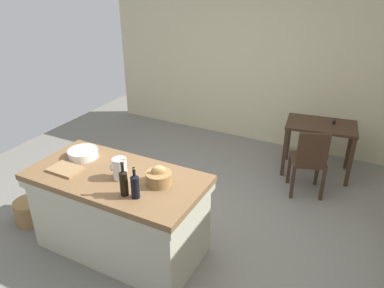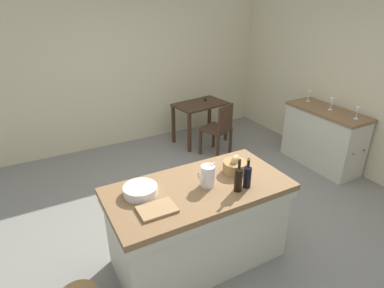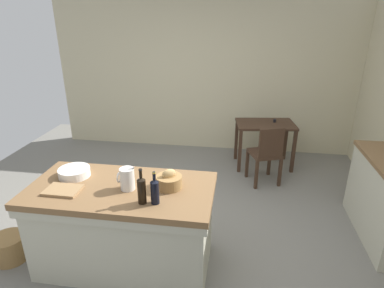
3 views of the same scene
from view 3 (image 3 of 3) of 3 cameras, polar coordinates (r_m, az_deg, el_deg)
ground_plane at (r=3.88m, az=-2.07°, el=-14.96°), size 6.76×6.76×0.00m
wall_back at (r=5.76m, az=2.54°, el=11.74°), size 5.32×0.12×2.60m
island_table at (r=3.25m, az=-11.89°, el=-13.57°), size 1.70×0.85×0.87m
writing_desk at (r=5.26m, az=12.77°, el=2.39°), size 0.97×0.67×0.78m
wooden_chair at (r=4.72m, az=12.99°, el=-1.57°), size 0.52×0.52×0.90m
pitcher at (r=2.94m, az=-11.39°, el=-6.00°), size 0.17×0.13×0.25m
wash_bowl at (r=3.33m, az=-20.07°, el=-4.71°), size 0.30×0.30×0.08m
bread_basket at (r=2.93m, az=-4.06°, el=-6.51°), size 0.24×0.24×0.18m
cutting_board at (r=3.11m, az=-21.84°, el=-7.57°), size 0.31×0.22×0.02m
wine_bottle_dark at (r=2.69m, az=-6.58°, el=-8.20°), size 0.07×0.07×0.29m
wine_bottle_amber at (r=2.71m, az=-8.88°, el=-7.93°), size 0.07×0.07×0.31m
wicker_hamper at (r=3.91m, az=-29.49°, el=-15.67°), size 0.33×0.33×0.26m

